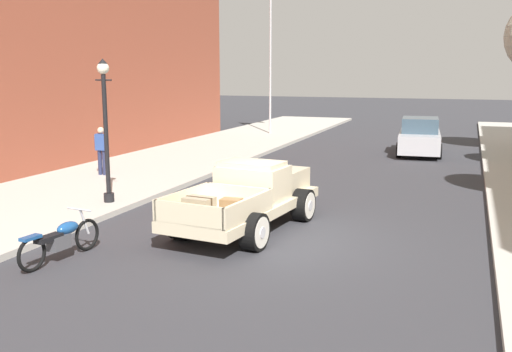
% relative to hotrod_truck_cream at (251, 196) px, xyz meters
% --- Properties ---
extents(ground_plane, '(140.00, 140.00, 0.00)m').
position_rel_hotrod_truck_cream_xyz_m(ground_plane, '(0.86, -0.88, -0.75)').
color(ground_plane, '#333338').
extents(sidewalk_left, '(5.50, 64.00, 0.15)m').
position_rel_hotrod_truck_cream_xyz_m(sidewalk_left, '(-6.39, -0.88, -0.68)').
color(sidewalk_left, '#B7B2A8').
rests_on(sidewalk_left, ground).
extents(hotrod_truck_cream, '(2.53, 5.06, 1.58)m').
position_rel_hotrod_truck_cream_xyz_m(hotrod_truck_cream, '(0.00, 0.00, 0.00)').
color(hotrod_truck_cream, beige).
rests_on(hotrod_truck_cream, ground).
extents(motorcycle_parked, '(0.62, 2.12, 0.93)m').
position_rel_hotrod_truck_cream_xyz_m(motorcycle_parked, '(-2.60, -3.62, -0.31)').
color(motorcycle_parked, black).
rests_on(motorcycle_parked, ground).
extents(car_background_silver, '(2.11, 4.42, 1.65)m').
position_rel_hotrod_truck_cream_xyz_m(car_background_silver, '(2.73, 13.99, 0.01)').
color(car_background_silver, '#B7B7BC').
rests_on(car_background_silver, ground).
extents(pedestrian_sidewalk_left, '(0.53, 0.22, 1.65)m').
position_rel_hotrod_truck_cream_xyz_m(pedestrian_sidewalk_left, '(-6.99, 4.00, 0.33)').
color(pedestrian_sidewalk_left, '#232847').
rests_on(pedestrian_sidewalk_left, sidewalk_left).
extents(street_lamp_near, '(0.50, 0.32, 3.85)m').
position_rel_hotrod_truck_cream_xyz_m(street_lamp_near, '(-4.36, 0.54, 1.63)').
color(street_lamp_near, black).
rests_on(street_lamp_near, sidewalk_left).
extents(flagpole, '(1.74, 0.16, 9.16)m').
position_rel_hotrod_truck_cream_xyz_m(flagpole, '(-5.75, 18.82, 5.02)').
color(flagpole, '#B2B2B7').
rests_on(flagpole, sidewalk_left).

